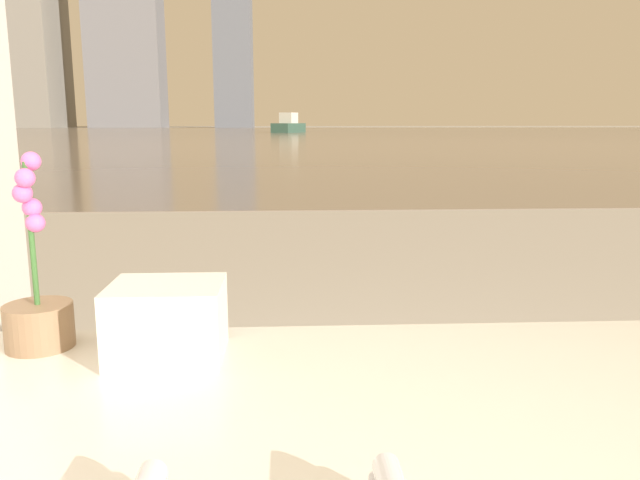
# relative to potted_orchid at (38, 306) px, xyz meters

# --- Properties ---
(potted_orchid) EXTENTS (0.15, 0.15, 0.43)m
(potted_orchid) POSITION_rel_potted_orchid_xyz_m (0.00, 0.00, 0.00)
(potted_orchid) COLOR #8C6B4C
(potted_orchid) RESTS_ON bathtub
(towel_stack) EXTENTS (0.24, 0.20, 0.16)m
(towel_stack) POSITION_rel_potted_orchid_xyz_m (0.30, -0.07, -0.01)
(towel_stack) COLOR silver
(towel_stack) RESTS_ON bathtub
(harbor_water) EXTENTS (180.00, 110.00, 0.01)m
(harbor_water) POSITION_rel_potted_orchid_xyz_m (0.60, 61.13, -0.66)
(harbor_water) COLOR gray
(harbor_water) RESTS_ON ground_plane
(harbor_boat_0) EXTENTS (3.50, 5.47, 1.94)m
(harbor_boat_0) POSITION_rel_potted_orchid_xyz_m (0.73, 61.55, 0.03)
(harbor_boat_0) COLOR #335647
(harbor_boat_0) RESTS_ON harbor_water
(skyline_tower_0) EXTENTS (11.05, 13.68, 32.12)m
(skyline_tower_0) POSITION_rel_potted_orchid_xyz_m (-45.75, 117.13, 15.40)
(skyline_tower_0) COLOR gray
(skyline_tower_0) RESTS_ON ground_plane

